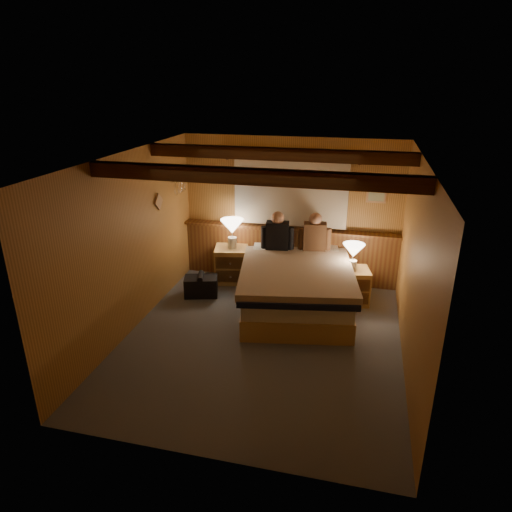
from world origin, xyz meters
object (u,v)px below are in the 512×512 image
(bed, at_px, (296,287))
(duffel_bag, at_px, (201,286))
(nightstand_left, at_px, (232,264))
(lamp_right, at_px, (354,252))
(person_left, at_px, (277,234))
(lamp_left, at_px, (232,228))
(person_right, at_px, (315,235))
(nightstand_right, at_px, (352,286))

(bed, height_order, duffel_bag, bed)
(nightstand_left, height_order, lamp_right, lamp_right)
(nightstand_left, bearing_deg, person_left, -20.24)
(lamp_right, height_order, person_left, person_left)
(bed, relative_size, lamp_right, 5.40)
(nightstand_left, xyz_separation_m, person_left, (0.80, -0.12, 0.65))
(bed, height_order, nightstand_left, bed)
(nightstand_left, relative_size, lamp_left, 1.28)
(person_right, distance_m, duffel_bag, 1.98)
(bed, height_order, lamp_right, lamp_right)
(lamp_right, xyz_separation_m, person_right, (-0.62, 0.37, 0.10))
(nightstand_left, height_order, duffel_bag, nightstand_left)
(bed, distance_m, lamp_right, 1.00)
(bed, bearing_deg, duffel_bag, 166.07)
(nightstand_left, bearing_deg, nightstand_right, -21.52)
(nightstand_left, bearing_deg, duffel_bag, -127.32)
(nightstand_left, xyz_separation_m, duffel_bag, (-0.31, -0.66, -0.14))
(lamp_right, distance_m, person_right, 0.73)
(person_left, bearing_deg, lamp_right, -18.36)
(lamp_left, bearing_deg, bed, -32.44)
(bed, distance_m, duffel_bag, 1.55)
(nightstand_right, distance_m, person_left, 1.41)
(nightstand_right, relative_size, person_left, 0.91)
(nightstand_left, height_order, person_left, person_left)
(lamp_right, height_order, duffel_bag, lamp_right)
(person_left, xyz_separation_m, person_right, (0.58, 0.11, -0.00))
(nightstand_right, height_order, person_right, person_right)
(duffel_bag, bearing_deg, person_left, 10.11)
(lamp_left, relative_size, person_right, 0.79)
(person_left, xyz_separation_m, duffel_bag, (-1.12, -0.55, -0.79))
(person_right, bearing_deg, person_left, -177.04)
(lamp_right, xyz_separation_m, person_left, (-1.20, 0.26, 0.11))
(lamp_left, bearing_deg, lamp_right, -10.58)
(bed, bearing_deg, nightstand_right, 18.28)
(person_left, bearing_deg, duffel_bag, -159.99)
(nightstand_right, height_order, lamp_right, lamp_right)
(nightstand_left, height_order, nightstand_right, nightstand_left)
(nightstand_right, bearing_deg, duffel_bag, 175.92)
(bed, relative_size, nightstand_left, 3.60)
(lamp_left, xyz_separation_m, person_right, (1.36, -0.00, -0.00))
(lamp_right, relative_size, person_right, 0.67)
(nightstand_right, relative_size, duffel_bag, 0.99)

